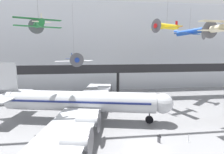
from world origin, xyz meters
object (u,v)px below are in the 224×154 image
at_px(suspended_plane_green_biplane, 39,24).
at_px(stanchion_barrier, 188,139).
at_px(suspended_plane_blue_trainer, 189,32).
at_px(info_sign_pedestal, 159,139).
at_px(airliner_silver_main, 80,102).
at_px(suspended_plane_yellow_lowwing, 167,27).
at_px(suspended_plane_white_twin, 74,59).

distance_m(suspended_plane_green_biplane, stanchion_barrier, 27.07).
height_order(suspended_plane_blue_trainer, suspended_plane_green_biplane, suspended_plane_blue_trainer).
xyz_separation_m(stanchion_barrier, info_sign_pedestal, (-4.04, 0.27, 0.13)).
height_order(airliner_silver_main, suspended_plane_yellow_lowwing, suspended_plane_yellow_lowwing).
xyz_separation_m(suspended_plane_yellow_lowwing, suspended_plane_white_twin, (-18.46, 4.41, -6.58)).
height_order(airliner_silver_main, suspended_plane_white_twin, suspended_plane_white_twin).
distance_m(suspended_plane_yellow_lowwing, info_sign_pedestal, 21.65).
bearing_deg(suspended_plane_white_twin, airliner_silver_main, -6.08).
bearing_deg(suspended_plane_green_biplane, suspended_plane_white_twin, -46.25).
xyz_separation_m(airliner_silver_main, suspended_plane_yellow_lowwing, (16.91, 4.64, 13.20)).
xyz_separation_m(suspended_plane_blue_trainer, stanchion_barrier, (-10.53, -19.96, -15.99)).
bearing_deg(airliner_silver_main, stanchion_barrier, -18.40).
distance_m(suspended_plane_blue_trainer, info_sign_pedestal, 29.19).
xyz_separation_m(suspended_plane_white_twin, suspended_plane_blue_trainer, (27.09, 2.28, 6.19)).
relative_size(airliner_silver_main, stanchion_barrier, 33.53).
relative_size(suspended_plane_white_twin, suspended_plane_green_biplane, 1.82).
height_order(airliner_silver_main, suspended_plane_green_biplane, suspended_plane_green_biplane).
height_order(suspended_plane_white_twin, info_sign_pedestal, suspended_plane_white_twin).
distance_m(suspended_plane_blue_trainer, suspended_plane_green_biplane, 33.50).
height_order(suspended_plane_yellow_lowwing, suspended_plane_blue_trainer, same).
height_order(suspended_plane_yellow_lowwing, info_sign_pedestal, suspended_plane_yellow_lowwing).
bearing_deg(info_sign_pedestal, suspended_plane_green_biplane, 129.26).
relative_size(airliner_silver_main, suspended_plane_white_twin, 2.83).
relative_size(suspended_plane_yellow_lowwing, suspended_plane_blue_trainer, 0.91).
distance_m(suspended_plane_white_twin, stanchion_barrier, 26.13).
xyz_separation_m(airliner_silver_main, suspended_plane_white_twin, (-1.55, 9.04, 6.62)).
height_order(suspended_plane_blue_trainer, stanchion_barrier, suspended_plane_blue_trainer).
distance_m(airliner_silver_main, info_sign_pedestal, 14.13).
bearing_deg(suspended_plane_white_twin, stanchion_barrier, 27.31).
bearing_deg(suspended_plane_green_biplane, stanchion_barrier, -134.64).
distance_m(suspended_plane_yellow_lowwing, suspended_plane_green_biplane, 23.22).
relative_size(suspended_plane_green_biplane, stanchion_barrier, 6.51).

